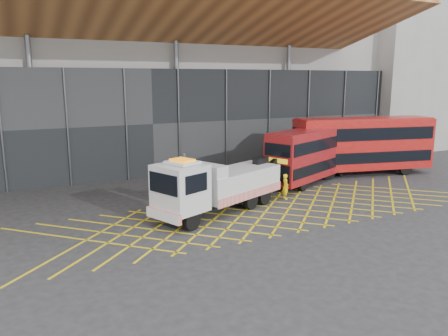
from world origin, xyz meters
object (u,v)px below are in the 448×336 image
recovery_truck (217,185)px  bus_second (363,143)px  bus_towed (313,152)px  worker (285,186)px

recovery_truck → bus_second: bus_second is taller
bus_towed → worker: bus_towed is taller
recovery_truck → bus_towed: size_ratio=1.02×
bus_towed → bus_second: bus_second is taller
recovery_truck → worker: (5.04, 0.76, -0.80)m
recovery_truck → worker: size_ratio=6.11×
bus_towed → worker: (-4.46, -3.14, -1.34)m
recovery_truck → bus_second: size_ratio=0.87×
recovery_truck → bus_towed: 10.29m
worker → bus_second: bearing=-60.2°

